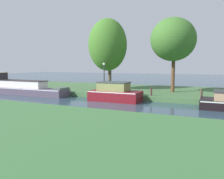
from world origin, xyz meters
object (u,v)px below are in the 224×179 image
object	(u,v)px
slate_cruiser	(22,88)
willow_tree_left	(108,45)
lamp_post	(104,73)
mooring_post_near	(201,94)
mooring_post_far	(151,92)
willow_tree_centre	(173,40)
maroon_barge	(115,93)

from	to	relation	value
slate_cruiser	willow_tree_left	world-z (taller)	willow_tree_left
lamp_post	mooring_post_near	xyz separation A→B (m)	(8.70, -1.49, -1.34)
lamp_post	slate_cruiser	bearing A→B (deg)	-159.43
mooring_post_far	willow_tree_left	bearing A→B (deg)	151.16
mooring_post_near	slate_cruiser	bearing A→B (deg)	-175.25
lamp_post	willow_tree_centre	bearing A→B (deg)	11.94
maroon_barge	willow_tree_centre	size ratio (longest dim) A/B	0.62
maroon_barge	mooring_post_near	size ratio (longest dim) A/B	5.69
slate_cruiser	willow_tree_centre	size ratio (longest dim) A/B	1.44
mooring_post_near	willow_tree_left	bearing A→B (deg)	162.17
slate_cruiser	willow_tree_centre	bearing A→B (deg)	16.81
slate_cruiser	lamp_post	xyz separation A→B (m)	(7.57, 2.84, 1.46)
maroon_barge	willow_tree_centre	xyz separation A→B (m)	(3.74, 4.14, 4.43)
slate_cruiser	mooring_post_far	bearing A→B (deg)	6.16
willow_tree_centre	lamp_post	xyz separation A→B (m)	(-6.12, -1.29, -2.96)
mooring_post_far	lamp_post	bearing A→B (deg)	163.29
maroon_barge	willow_tree_left	size ratio (longest dim) A/B	0.58
willow_tree_left	willow_tree_centre	bearing A→B (deg)	-0.96
lamp_post	mooring_post_near	bearing A→B (deg)	-9.72
slate_cruiser	mooring_post_far	size ratio (longest dim) A/B	14.58
slate_cruiser	lamp_post	size ratio (longest dim) A/B	3.56
willow_tree_centre	mooring_post_near	bearing A→B (deg)	-47.12
lamp_post	mooring_post_far	bearing A→B (deg)	-16.71
willow_tree_centre	mooring_post_far	world-z (taller)	willow_tree_centre
slate_cruiser	lamp_post	world-z (taller)	lamp_post
willow_tree_left	willow_tree_centre	size ratio (longest dim) A/B	1.07
lamp_post	mooring_post_near	world-z (taller)	lamp_post
maroon_barge	willow_tree_left	xyz separation A→B (m)	(-2.66, 4.24, 4.22)
slate_cruiser	willow_tree_left	xyz separation A→B (m)	(7.29, 4.24, 4.21)
maroon_barge	mooring_post_far	size ratio (longest dim) A/B	6.24
slate_cruiser	willow_tree_centre	distance (m)	14.97
willow_tree_centre	lamp_post	distance (m)	6.92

